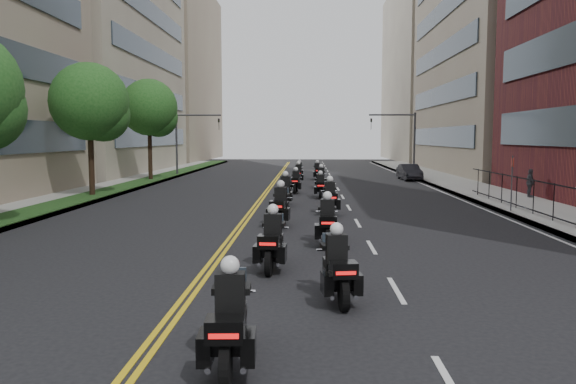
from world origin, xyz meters
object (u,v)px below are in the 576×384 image
object	(u,v)px
motorcycle_0	(230,325)
motorcycle_9	(321,179)
motorcycle_1	(337,271)
motorcycle_6	(285,192)
motorcycle_7	(320,187)
parked_sedan	(409,172)
motorcycle_4	(280,208)
motorcycle_10	(298,175)
motorcycle_5	(330,199)
motorcycle_12	(299,170)
pedestrian_c	(530,183)
motorcycle_2	(272,244)
motorcycle_8	(296,183)
motorcycle_3	(327,224)
motorcycle_11	(317,172)

from	to	relation	value
motorcycle_0	motorcycle_9	xyz separation A→B (m)	(2.06, 29.92, -0.02)
motorcycle_1	motorcycle_6	distance (m)	16.60
motorcycle_7	parked_sedan	xyz separation A→B (m)	(7.50, 13.62, 0.03)
motorcycle_0	motorcycle_4	distance (m)	13.59
motorcycle_6	motorcycle_10	distance (m)	13.47
motorcycle_5	motorcycle_10	size ratio (longest dim) A/B	1.04
motorcycle_12	pedestrian_c	size ratio (longest dim) A/B	1.30
motorcycle_6	motorcycle_9	distance (m)	10.05
motorcycle_2	motorcycle_8	bearing A→B (deg)	92.87
motorcycle_8	motorcycle_12	bearing A→B (deg)	93.75
motorcycle_8	motorcycle_12	distance (m)	13.98
motorcycle_7	motorcycle_8	size ratio (longest dim) A/B	0.97
motorcycle_3	motorcycle_8	distance (m)	16.91
motorcycle_8	motorcycle_3	bearing A→B (deg)	-81.53
motorcycle_11	motorcycle_12	bearing A→B (deg)	110.43
motorcycle_1	motorcycle_4	bearing A→B (deg)	92.48
motorcycle_0	motorcycle_1	distance (m)	4.00
motorcycle_2	motorcycle_4	distance (m)	7.19
motorcycle_7	motorcycle_11	xyz separation A→B (m)	(0.06, 13.52, 0.02)
motorcycle_7	motorcycle_12	world-z (taller)	motorcycle_7
motorcycle_7	motorcycle_9	bearing A→B (deg)	88.27
motorcycle_4	motorcycle_10	size ratio (longest dim) A/B	1.07
motorcycle_9	motorcycle_1	bearing A→B (deg)	-87.04
motorcycle_3	pedestrian_c	size ratio (longest dim) A/B	1.49
motorcycle_3	pedestrian_c	bearing A→B (deg)	49.57
motorcycle_10	parked_sedan	bearing A→B (deg)	26.11
motorcycle_0	motorcycle_3	world-z (taller)	motorcycle_3
motorcycle_6	motorcycle_8	xyz separation A→B (m)	(0.40, 6.58, -0.06)
motorcycle_1	pedestrian_c	bearing A→B (deg)	52.09
motorcycle_0	motorcycle_2	size ratio (longest dim) A/B	0.99
motorcycle_8	motorcycle_10	world-z (taller)	motorcycle_10
motorcycle_6	motorcycle_3	bearing A→B (deg)	-75.25
motorcycle_1	motorcycle_6	size ratio (longest dim) A/B	0.95
pedestrian_c	motorcycle_9	bearing A→B (deg)	61.17
motorcycle_0	parked_sedan	size ratio (longest dim) A/B	0.59
motorcycle_2	motorcycle_12	xyz separation A→B (m)	(0.18, 34.23, -0.08)
motorcycle_1	parked_sedan	bearing A→B (deg)	70.15
parked_sedan	motorcycle_9	bearing A→B (deg)	-137.13
motorcycle_4	motorcycle_9	xyz separation A→B (m)	(1.97, 16.33, -0.06)
motorcycle_8	motorcycle_10	size ratio (longest dim) A/B	0.96
motorcycle_0	motorcycle_4	world-z (taller)	motorcycle_4
motorcycle_3	parked_sedan	bearing A→B (deg)	75.16
motorcycle_2	motorcycle_7	world-z (taller)	motorcycle_2
motorcycle_0	motorcycle_10	distance (m)	33.54
motorcycle_4	motorcycle_11	xyz separation A→B (m)	(1.86, 23.80, -0.08)
motorcycle_10	pedestrian_c	size ratio (longest dim) A/B	1.45
motorcycle_6	motorcycle_9	xyz separation A→B (m)	(2.05, 9.84, -0.05)
motorcycle_5	motorcycle_9	bearing A→B (deg)	88.92
motorcycle_1	motorcycle_10	size ratio (longest dim) A/B	0.99
motorcycle_10	motorcycle_4	bearing A→B (deg)	-88.77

